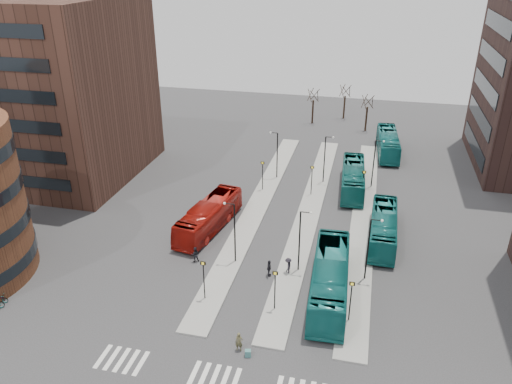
% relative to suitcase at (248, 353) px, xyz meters
% --- Properties ---
extents(island_left, '(2.50, 45.00, 0.15)m').
position_rel_suitcase_xyz_m(island_left, '(-4.76, 23.53, -0.20)').
color(island_left, gray).
rests_on(island_left, ground).
extents(island_mid, '(2.50, 45.00, 0.15)m').
position_rel_suitcase_xyz_m(island_mid, '(1.24, 23.53, -0.20)').
color(island_mid, gray).
rests_on(island_mid, ground).
extents(island_right, '(2.50, 45.00, 0.15)m').
position_rel_suitcase_xyz_m(island_right, '(7.24, 23.53, -0.20)').
color(island_right, gray).
rests_on(island_right, ground).
extents(suitcase, '(0.50, 0.44, 0.54)m').
position_rel_suitcase_xyz_m(suitcase, '(0.00, 0.00, 0.00)').
color(suitcase, '#1B1E97').
rests_on(suitcase, ground).
extents(red_bus, '(4.39, 11.46, 3.12)m').
position_rel_suitcase_xyz_m(red_bus, '(-8.50, 16.92, 1.29)').
color(red_bus, '#9C130C').
rests_on(red_bus, ground).
extents(teal_bus_a, '(3.47, 12.52, 3.45)m').
position_rel_suitcase_xyz_m(teal_bus_a, '(4.96, 8.47, 1.46)').
color(teal_bus_a, '#146766').
rests_on(teal_bus_a, ground).
extents(teal_bus_b, '(3.24, 11.42, 3.15)m').
position_rel_suitcase_xyz_m(teal_bus_b, '(5.57, 30.23, 1.30)').
color(teal_bus_b, '#13615D').
rests_on(teal_bus_b, ground).
extents(teal_bus_c, '(2.71, 10.78, 2.99)m').
position_rel_suitcase_xyz_m(teal_bus_c, '(9.29, 18.85, 1.22)').
color(teal_bus_c, '#156968').
rests_on(teal_bus_c, ground).
extents(teal_bus_d, '(3.38, 11.53, 3.17)m').
position_rel_suitcase_xyz_m(teal_bus_d, '(9.72, 43.82, 1.31)').
color(teal_bus_d, '#167271').
rests_on(teal_bus_d, ground).
extents(traveller, '(0.60, 0.43, 1.54)m').
position_rel_suitcase_xyz_m(traveller, '(-0.79, 0.46, 0.50)').
color(traveller, brown).
rests_on(traveller, ground).
extents(commuter_a, '(0.91, 0.82, 1.53)m').
position_rel_suitcase_xyz_m(commuter_a, '(-7.89, 10.81, 0.49)').
color(commuter_a, black).
rests_on(commuter_a, ground).
extents(commuter_b, '(0.58, 1.02, 1.63)m').
position_rel_suitcase_xyz_m(commuter_b, '(-0.60, 10.13, 0.54)').
color(commuter_b, black).
rests_on(commuter_b, ground).
extents(commuter_c, '(0.65, 1.08, 1.64)m').
position_rel_suitcase_xyz_m(commuter_c, '(1.01, 10.86, 0.55)').
color(commuter_c, black).
rests_on(commuter_c, ground).
extents(crosswalk_stripes, '(22.35, 2.40, 0.01)m').
position_rel_suitcase_xyz_m(crosswalk_stripes, '(0.99, -2.47, -0.27)').
color(crosswalk_stripes, silver).
rests_on(crosswalk_stripes, ground).
extents(office_block, '(25.00, 20.12, 22.00)m').
position_rel_suitcase_xyz_m(office_block, '(-34.76, 27.52, 10.73)').
color(office_block, '#472A21').
rests_on(office_block, ground).
extents(sign_poles, '(12.45, 22.12, 3.65)m').
position_rel_suitcase_xyz_m(sign_poles, '(0.84, 16.53, 2.14)').
color(sign_poles, black).
rests_on(sign_poles, ground).
extents(lamp_posts, '(14.04, 20.24, 6.12)m').
position_rel_suitcase_xyz_m(lamp_posts, '(1.88, 21.53, 3.31)').
color(lamp_posts, black).
rests_on(lamp_posts, ground).
extents(bare_trees, '(10.97, 8.14, 5.90)m').
position_rel_suitcase_xyz_m(bare_trees, '(1.91, 56.20, 2.45)').
color(bare_trees, black).
rests_on(bare_trees, ground).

